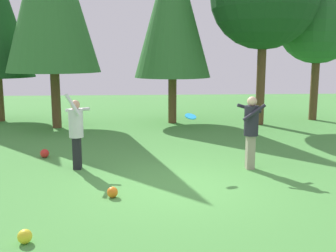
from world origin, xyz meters
TOP-DOWN VIEW (x-y plane):
  - ground_plane at (0.00, 0.00)m, footprint 40.00×40.00m
  - person_thrower at (-2.33, 1.39)m, footprint 0.59×0.53m
  - person_catcher at (1.82, 1.14)m, footprint 0.61×0.50m
  - frisbee at (0.36, 1.10)m, footprint 0.36×0.36m
  - ball_orange at (-1.35, -0.65)m, footprint 0.21×0.21m
  - ball_red at (-3.38, 2.55)m, footprint 0.23×0.23m
  - ball_yellow at (-2.49, -2.48)m, footprint 0.21×0.21m
  - tree_far_right at (6.55, 8.40)m, footprint 3.35×3.35m
  - tree_center at (0.48, 7.99)m, footprint 3.03×3.03m

SIDE VIEW (x-z plane):
  - ground_plane at x=0.00m, z-range 0.00..0.00m
  - ball_yellow at x=-2.49m, z-range 0.00..0.21m
  - ball_orange at x=-1.35m, z-range 0.00..0.21m
  - ball_red at x=-3.38m, z-range 0.00..0.23m
  - person_thrower at x=-2.33m, z-range 0.07..1.92m
  - person_catcher at x=1.82m, z-range 0.17..1.92m
  - frisbee at x=0.36m, z-range 1.24..1.36m
  - tree_far_right at x=6.55m, z-range 1.17..6.90m
  - tree_center at x=0.48m, z-range 0.91..8.15m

